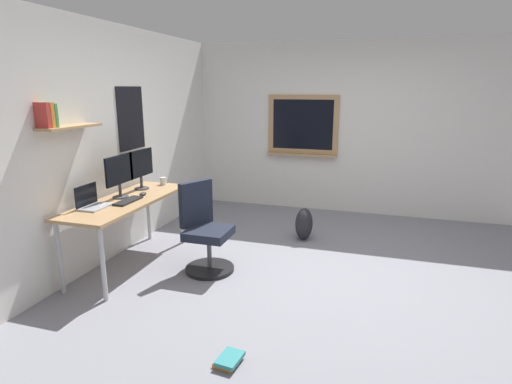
# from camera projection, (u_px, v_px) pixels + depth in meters

# --- Properties ---
(ground_plane) EXTENTS (5.20, 5.20, 0.00)m
(ground_plane) POSITION_uv_depth(u_px,v_px,m) (323.00, 274.00, 4.38)
(ground_plane) COLOR gray
(ground_plane) RESTS_ON ground
(wall_back) EXTENTS (5.00, 0.30, 2.60)m
(wall_back) POSITION_uv_depth(u_px,v_px,m) (114.00, 142.00, 4.77)
(wall_back) COLOR silver
(wall_back) RESTS_ON ground
(wall_right) EXTENTS (0.22, 5.00, 2.60)m
(wall_right) POSITION_uv_depth(u_px,v_px,m) (349.00, 129.00, 6.34)
(wall_right) COLOR silver
(wall_right) RESTS_ON ground
(desk) EXTENTS (1.67, 0.60, 0.75)m
(desk) POSITION_uv_depth(u_px,v_px,m) (127.00, 206.00, 4.47)
(desk) COLOR tan
(desk) RESTS_ON ground
(office_chair) EXTENTS (0.55, 0.56, 0.95)m
(office_chair) POSITION_uv_depth(u_px,v_px,m) (205.00, 233.00, 4.42)
(office_chair) COLOR black
(office_chair) RESTS_ON ground
(laptop) EXTENTS (0.31, 0.21, 0.23)m
(laptop) POSITION_uv_depth(u_px,v_px,m) (92.00, 202.00, 4.13)
(laptop) COLOR #ADAFB5
(laptop) RESTS_ON desk
(monitor_primary) EXTENTS (0.46, 0.17, 0.46)m
(monitor_primary) POSITION_uv_depth(u_px,v_px,m) (119.00, 173.00, 4.45)
(monitor_primary) COLOR #38383D
(monitor_primary) RESTS_ON desk
(monitor_secondary) EXTENTS (0.46, 0.17, 0.46)m
(monitor_secondary) POSITION_uv_depth(u_px,v_px,m) (141.00, 166.00, 4.84)
(monitor_secondary) COLOR #38383D
(monitor_secondary) RESTS_ON desk
(keyboard) EXTENTS (0.37, 0.13, 0.02)m
(keyboard) POSITION_uv_depth(u_px,v_px,m) (128.00, 201.00, 4.35)
(keyboard) COLOR black
(keyboard) RESTS_ON desk
(computer_mouse) EXTENTS (0.10, 0.06, 0.03)m
(computer_mouse) POSITION_uv_depth(u_px,v_px,m) (143.00, 194.00, 4.61)
(computer_mouse) COLOR #262628
(computer_mouse) RESTS_ON desk
(coffee_mug) EXTENTS (0.08, 0.08, 0.09)m
(coffee_mug) POSITION_uv_depth(u_px,v_px,m) (163.00, 181.00, 5.11)
(coffee_mug) COLOR silver
(coffee_mug) RESTS_ON desk
(backpack) EXTENTS (0.32, 0.22, 0.41)m
(backpack) POSITION_uv_depth(u_px,v_px,m) (304.00, 224.00, 5.35)
(backpack) COLOR #232328
(backpack) RESTS_ON ground
(book_stack_on_floor) EXTENTS (0.24, 0.19, 0.06)m
(book_stack_on_floor) POSITION_uv_depth(u_px,v_px,m) (229.00, 359.00, 2.96)
(book_stack_on_floor) COLOR orange
(book_stack_on_floor) RESTS_ON ground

